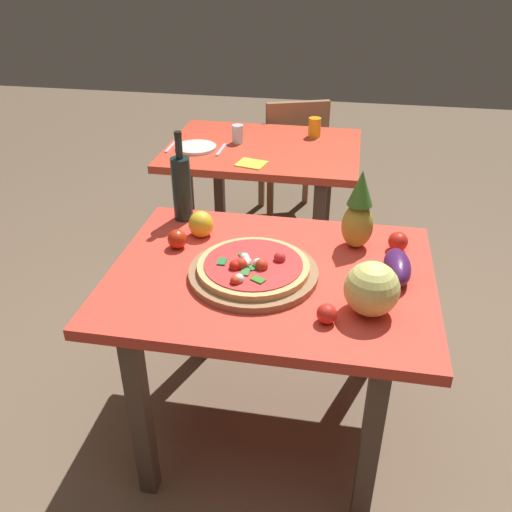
# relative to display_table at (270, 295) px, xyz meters

# --- Properties ---
(ground_plane) EXTENTS (10.00, 10.00, 0.00)m
(ground_plane) POSITION_rel_display_table_xyz_m (0.00, 0.00, -0.64)
(ground_plane) COLOR brown
(display_table) EXTENTS (1.11, 0.85, 0.74)m
(display_table) POSITION_rel_display_table_xyz_m (0.00, 0.00, 0.00)
(display_table) COLOR brown
(display_table) RESTS_ON ground_plane
(background_table) EXTENTS (1.04, 0.79, 0.74)m
(background_table) POSITION_rel_display_table_xyz_m (-0.24, 1.26, -0.01)
(background_table) COLOR brown
(background_table) RESTS_ON ground_plane
(dining_chair) EXTENTS (0.51, 0.51, 0.85)m
(dining_chair) POSITION_rel_display_table_xyz_m (-0.15, 1.88, -0.16)
(dining_chair) COLOR #8F6644
(dining_chair) RESTS_ON ground_plane
(pizza_board) EXTENTS (0.44, 0.44, 0.02)m
(pizza_board) POSITION_rel_display_table_xyz_m (-0.05, -0.04, 0.11)
(pizza_board) COLOR #8F6644
(pizza_board) RESTS_ON display_table
(pizza) EXTENTS (0.38, 0.38, 0.06)m
(pizza) POSITION_rel_display_table_xyz_m (-0.06, -0.04, 0.14)
(pizza) COLOR #E4A864
(pizza) RESTS_ON pizza_board
(wine_bottle) EXTENTS (0.08, 0.08, 0.37)m
(wine_bottle) POSITION_rel_display_table_xyz_m (-0.41, 0.34, 0.24)
(wine_bottle) COLOR black
(wine_bottle) RESTS_ON display_table
(pineapple_left) EXTENTS (0.12, 0.12, 0.30)m
(pineapple_left) POSITION_rel_display_table_xyz_m (0.28, 0.24, 0.23)
(pineapple_left) COLOR #AC9835
(pineapple_left) RESTS_ON display_table
(melon) EXTENTS (0.17, 0.17, 0.17)m
(melon) POSITION_rel_display_table_xyz_m (0.33, -0.17, 0.18)
(melon) COLOR #DBD972
(melon) RESTS_ON display_table
(bell_pepper) EXTENTS (0.10, 0.10, 0.10)m
(bell_pepper) POSITION_rel_display_table_xyz_m (-0.31, 0.22, 0.15)
(bell_pepper) COLOR yellow
(bell_pepper) RESTS_ON display_table
(eggplant) EXTENTS (0.10, 0.21, 0.09)m
(eggplant) POSITION_rel_display_table_xyz_m (0.42, 0.04, 0.14)
(eggplant) COLOR #431B51
(eggplant) RESTS_ON display_table
(tomato_near_board) EXTENTS (0.07, 0.07, 0.07)m
(tomato_near_board) POSITION_rel_display_table_xyz_m (0.44, 0.23, 0.13)
(tomato_near_board) COLOR red
(tomato_near_board) RESTS_ON display_table
(tomato_by_bottle) EXTENTS (0.06, 0.06, 0.06)m
(tomato_by_bottle) POSITION_rel_display_table_xyz_m (0.21, -0.25, 0.13)
(tomato_by_bottle) COLOR red
(tomato_by_bottle) RESTS_ON display_table
(tomato_at_corner) EXTENTS (0.07, 0.07, 0.07)m
(tomato_at_corner) POSITION_rel_display_table_xyz_m (-0.37, 0.11, 0.13)
(tomato_at_corner) COLOR red
(tomato_at_corner) RESTS_ON display_table
(drinking_glass_juice) EXTENTS (0.07, 0.07, 0.11)m
(drinking_glass_juice) POSITION_rel_display_table_xyz_m (0.02, 1.47, 0.15)
(drinking_glass_juice) COLOR #F5A519
(drinking_glass_juice) RESTS_ON background_table
(drinking_glass_water) EXTENTS (0.06, 0.06, 0.10)m
(drinking_glass_water) POSITION_rel_display_table_xyz_m (-0.39, 1.29, 0.15)
(drinking_glass_water) COLOR silver
(drinking_glass_water) RESTS_ON background_table
(dinner_plate) EXTENTS (0.22, 0.22, 0.02)m
(dinner_plate) POSITION_rel_display_table_xyz_m (-0.59, 1.15, 0.11)
(dinner_plate) COLOR white
(dinner_plate) RESTS_ON background_table
(fork_utensil) EXTENTS (0.02, 0.18, 0.01)m
(fork_utensil) POSITION_rel_display_table_xyz_m (-0.73, 1.15, 0.10)
(fork_utensil) COLOR silver
(fork_utensil) RESTS_ON background_table
(knife_utensil) EXTENTS (0.02, 0.18, 0.01)m
(knife_utensil) POSITION_rel_display_table_xyz_m (-0.45, 1.15, 0.10)
(knife_utensil) COLOR silver
(knife_utensil) RESTS_ON background_table
(napkin_folded) EXTENTS (0.16, 0.15, 0.01)m
(napkin_folded) POSITION_rel_display_table_xyz_m (-0.25, 0.98, 0.10)
(napkin_folded) COLOR yellow
(napkin_folded) RESTS_ON background_table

